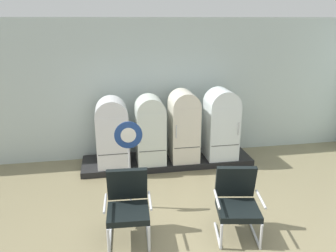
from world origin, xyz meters
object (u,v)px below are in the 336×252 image
Objects in this scene: refrigerator_2 at (184,124)px; armchair_left at (128,203)px; refrigerator_0 at (112,130)px; refrigerator_1 at (150,128)px; armchair_right at (237,200)px; refrigerator_3 at (221,122)px; sign_stand at (130,167)px.

refrigerator_2 is 1.50× the size of armchair_left.
refrigerator_1 reaches higher than refrigerator_0.
refrigerator_1 is 1.42× the size of armchair_right.
refrigerator_0 is 0.99× the size of refrigerator_1.
refrigerator_0 is 3.12m from armchair_right.
refrigerator_1 is 2.75m from armchair_right.
refrigerator_3 is (0.83, -0.02, 0.00)m from refrigerator_2.
sign_stand reaches higher than armchair_left.
refrigerator_2 is at bearing 178.74° from refrigerator_3.
sign_stand is at bearing -81.13° from refrigerator_0.
refrigerator_0 is 0.94× the size of refrigerator_2.
refrigerator_0 reaches higher than armchair_left.
armchair_right is (1.75, -2.56, -0.33)m from refrigerator_0.
refrigerator_1 is at bearing 74.98° from armchair_left.
refrigerator_0 is 0.93× the size of sign_stand.
refrigerator_3 is at bearing 47.09° from armchair_left.
refrigerator_0 is at bearing 98.87° from sign_stand.
refrigerator_0 is at bearing 93.94° from armchair_left.
armchair_right is at bearing -7.37° from armchair_left.
refrigerator_3 reaches higher than refrigerator_2.
refrigerator_1 reaches higher than armchair_left.
armchair_right is at bearing -103.35° from refrigerator_3.
sign_stand is (-1.50, 0.98, 0.20)m from armchair_right.
refrigerator_0 is 2.35m from refrigerator_3.
refrigerator_2 is at bearing 60.25° from armchair_left.
refrigerator_3 is 3.24m from armchair_left.
refrigerator_0 is 2.39m from armchair_left.
armchair_left is at bearing -119.75° from refrigerator_2.
refrigerator_1 is at bearing -179.74° from refrigerator_3.
refrigerator_0 is 0.79m from refrigerator_1.
refrigerator_2 is 0.99× the size of sign_stand.
armchair_right is 0.66× the size of sign_stand.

